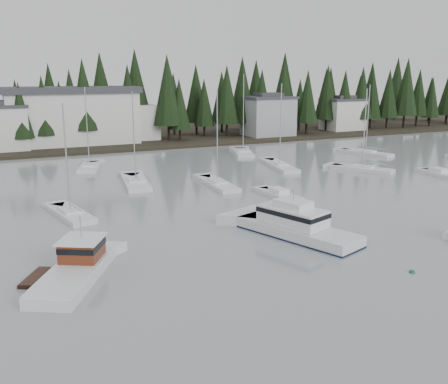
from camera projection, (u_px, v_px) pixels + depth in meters
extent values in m
plane|color=#8F969A|center=(403.00, 335.00, 27.20)|extent=(260.00, 260.00, 0.00)
cube|color=black|center=(87.00, 136.00, 112.81)|extent=(240.00, 54.00, 1.00)
cube|color=silver|center=(1.00, 129.00, 88.58)|extent=(9.00, 7.00, 7.50)
cube|color=#999EA0|center=(268.00, 117.00, 109.71)|extent=(10.00, 8.00, 8.00)
cube|color=#38383D|center=(268.00, 97.00, 108.73)|extent=(10.60, 8.48, 0.50)
cube|color=#38383D|center=(268.00, 95.00, 108.59)|extent=(5.50, 4.40, 0.80)
cube|color=silver|center=(343.00, 115.00, 120.59)|extent=(9.00, 7.00, 7.00)
cube|color=#38383D|center=(344.00, 99.00, 119.72)|extent=(9.54, 7.42, 0.50)
cube|color=#38383D|center=(344.00, 97.00, 119.58)|extent=(4.95, 3.85, 0.80)
cube|color=silver|center=(73.00, 118.00, 96.25)|extent=(24.00, 10.00, 10.00)
cube|color=#38383D|center=(71.00, 90.00, 95.02)|extent=(25.00, 11.00, 1.20)
cube|color=silver|center=(132.00, 122.00, 103.27)|extent=(10.00, 8.00, 7.00)
cube|color=silver|center=(74.00, 279.00, 34.31)|extent=(7.31, 9.78, 1.36)
cube|color=silver|center=(73.00, 269.00, 34.14)|extent=(7.16, 9.58, 0.13)
cube|color=#491B0E|center=(82.00, 249.00, 35.80)|extent=(3.62, 3.72, 1.47)
cube|color=white|center=(81.00, 239.00, 35.62)|extent=(4.08, 4.21, 0.13)
cube|color=black|center=(82.00, 246.00, 35.74)|extent=(3.70, 3.79, 0.42)
cylinder|color=#A5A8AD|center=(81.00, 227.00, 35.41)|extent=(0.08, 0.08, 1.68)
cube|color=black|center=(37.00, 280.00, 34.53)|extent=(2.72, 3.54, 0.58)
cube|color=silver|center=(297.00, 235.00, 43.51)|extent=(7.10, 11.92, 1.66)
cube|color=black|center=(297.00, 236.00, 43.54)|extent=(7.15, 11.99, 0.23)
cube|color=white|center=(293.00, 216.00, 43.53)|extent=(4.69, 6.55, 1.50)
cube|color=black|center=(293.00, 212.00, 43.45)|extent=(4.78, 6.63, 0.41)
cube|color=white|center=(293.00, 204.00, 43.28)|extent=(2.98, 3.50, 0.67)
cylinder|color=#A5A8AD|center=(293.00, 195.00, 43.09)|extent=(0.10, 0.10, 1.14)
cube|color=silver|center=(243.00, 154.00, 88.22)|extent=(5.80, 9.60, 1.05)
cube|color=white|center=(243.00, 150.00, 88.07)|extent=(2.97, 3.61, 0.30)
cylinder|color=#A5A8AD|center=(243.00, 113.00, 86.56)|extent=(0.14, 0.14, 13.22)
cube|color=silver|center=(362.00, 171.00, 73.16)|extent=(6.71, 9.14, 1.05)
cube|color=white|center=(362.00, 166.00, 73.01)|extent=(3.09, 3.57, 0.30)
cylinder|color=#A5A8AD|center=(365.00, 129.00, 71.73)|extent=(0.14, 0.14, 11.27)
cube|color=silver|center=(90.00, 169.00, 74.50)|extent=(5.10, 8.74, 1.05)
cube|color=white|center=(89.00, 165.00, 74.35)|extent=(2.69, 3.27, 0.30)
cylinder|color=#A5A8AD|center=(87.00, 127.00, 73.04)|extent=(0.14, 0.14, 11.49)
cube|color=silver|center=(217.00, 186.00, 63.37)|extent=(2.94, 9.86, 1.05)
cube|color=white|center=(217.00, 181.00, 63.22)|extent=(1.89, 3.39, 0.30)
cylinder|color=#A5A8AD|center=(217.00, 136.00, 61.90)|extent=(0.14, 0.14, 11.54)
cube|color=silver|center=(71.00, 216.00, 49.80)|extent=(4.03, 8.62, 1.05)
cube|color=white|center=(70.00, 210.00, 49.65)|extent=(2.23, 3.10, 0.30)
cylinder|color=#A5A8AD|center=(66.00, 159.00, 48.44)|extent=(0.14, 0.14, 10.65)
cube|color=silver|center=(366.00, 154.00, 87.88)|extent=(5.28, 10.16, 1.05)
cube|color=white|center=(366.00, 151.00, 87.73)|extent=(2.65, 3.72, 0.30)
cylinder|color=#A5A8AD|center=(368.00, 119.00, 86.43)|extent=(0.14, 0.14, 11.50)
cube|color=silver|center=(280.00, 167.00, 75.76)|extent=(4.76, 11.29, 1.05)
cube|color=white|center=(280.00, 163.00, 75.61)|extent=(2.53, 4.03, 0.30)
cylinder|color=#A5A8AD|center=(281.00, 124.00, 74.25)|extent=(0.14, 0.14, 11.93)
cube|color=silver|center=(136.00, 184.00, 64.21)|extent=(4.39, 10.70, 1.05)
cube|color=white|center=(136.00, 179.00, 64.06)|extent=(2.53, 3.79, 0.30)
cylinder|color=#A5A8AD|center=(134.00, 137.00, 62.78)|extent=(0.14, 0.14, 11.23)
cube|color=silver|center=(279.00, 196.00, 57.56)|extent=(2.68, 6.98, 0.90)
cube|color=white|center=(279.00, 190.00, 57.40)|extent=(1.65, 2.29, 0.55)
cube|color=silver|center=(439.00, 175.00, 69.64)|extent=(2.52, 6.20, 0.90)
cube|color=white|center=(440.00, 170.00, 69.47)|extent=(1.60, 2.03, 0.55)
sphere|color=#145933|center=(412.00, 273.00, 35.68)|extent=(0.44, 0.44, 0.44)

